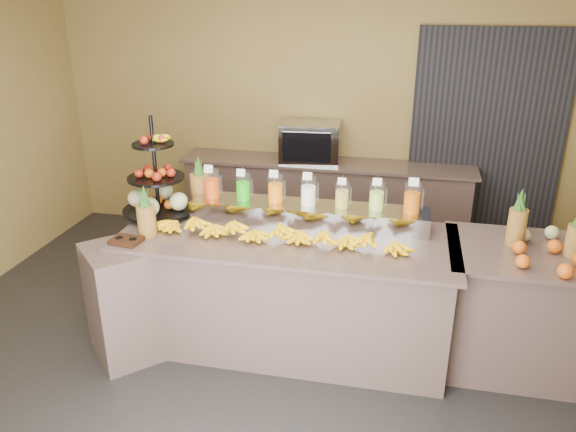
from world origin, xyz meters
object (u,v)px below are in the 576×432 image
(pitcher_tray, at_px, (308,214))
(condiment_caddy, at_px, (126,241))
(oven_warmer, at_px, (310,142))
(banana_heap, at_px, (279,230))
(right_fruit_pile, at_px, (544,245))
(fruit_stand, at_px, (161,191))

(pitcher_tray, xyz_separation_m, condiment_caddy, (-1.22, -0.65, -0.06))
(pitcher_tray, height_order, oven_warmer, oven_warmer)
(banana_heap, distance_m, right_fruit_pile, 1.83)
(pitcher_tray, bearing_deg, banana_heap, -113.29)
(condiment_caddy, bearing_deg, banana_heap, 15.41)
(banana_heap, xyz_separation_m, fruit_stand, (-1.02, 0.26, 0.14))
(oven_warmer, bearing_deg, banana_heap, -90.80)
(fruit_stand, relative_size, right_fruit_pile, 1.59)
(pitcher_tray, xyz_separation_m, banana_heap, (-0.15, -0.35, -0.00))
(fruit_stand, xyz_separation_m, right_fruit_pile, (2.85, -0.17, -0.12))
(banana_heap, bearing_deg, right_fruit_pile, 3.05)
(banana_heap, height_order, right_fruit_pile, right_fruit_pile)
(condiment_caddy, bearing_deg, right_fruit_pile, 7.69)
(fruit_stand, relative_size, condiment_caddy, 3.81)
(condiment_caddy, height_order, right_fruit_pile, right_fruit_pile)
(pitcher_tray, height_order, banana_heap, banana_heap)
(fruit_stand, height_order, right_fruit_pile, fruit_stand)
(banana_heap, relative_size, condiment_caddy, 8.94)
(pitcher_tray, relative_size, oven_warmer, 3.00)
(fruit_stand, bearing_deg, condiment_caddy, -105.58)
(fruit_stand, bearing_deg, banana_heap, -25.84)
(condiment_caddy, relative_size, right_fruit_pile, 0.42)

